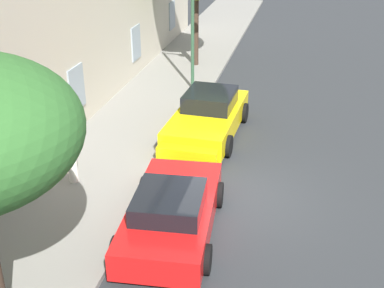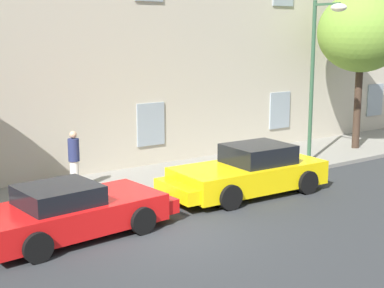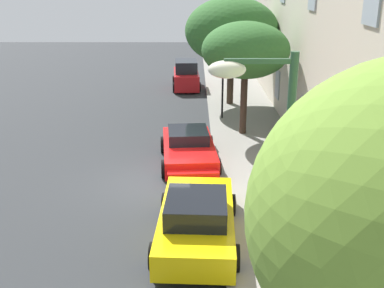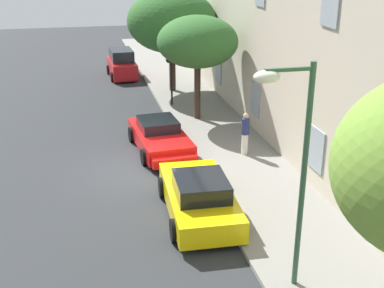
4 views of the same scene
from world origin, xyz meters
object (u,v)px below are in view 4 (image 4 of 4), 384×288
(tree_midblock, at_px, (198,42))
(pedestrian_admiring, at_px, (245,133))
(sportscar_red_lead, at_px, (161,138))
(sportscar_yellow_flank, at_px, (198,195))
(traffic_light, at_px, (170,66))
(hatchback_parked, at_px, (122,65))
(tree_near_kerb, at_px, (172,21))
(street_lamp, at_px, (290,140))

(tree_midblock, distance_m, pedestrian_admiring, 5.87)
(sportscar_red_lead, xyz_separation_m, sportscar_yellow_flank, (5.51, 0.29, 0.06))
(traffic_light, xyz_separation_m, pedestrian_admiring, (7.54, 1.72, -1.23))
(pedestrian_admiring, bearing_deg, tree_midblock, -170.81)
(sportscar_yellow_flank, height_order, pedestrian_admiring, pedestrian_admiring)
(hatchback_parked, height_order, pedestrian_admiring, pedestrian_admiring)
(sportscar_red_lead, bearing_deg, pedestrian_admiring, 66.95)
(tree_near_kerb, bearing_deg, hatchback_parked, -150.26)
(tree_midblock, bearing_deg, sportscar_red_lead, -34.12)
(tree_near_kerb, distance_m, street_lamp, 19.06)
(tree_midblock, bearing_deg, traffic_light, -160.16)
(hatchback_parked, relative_size, tree_near_kerb, 0.64)
(sportscar_red_lead, height_order, street_lamp, street_lamp)
(sportscar_red_lead, bearing_deg, street_lamp, 7.81)
(traffic_light, bearing_deg, sportscar_red_lead, -14.23)
(hatchback_parked, relative_size, street_lamp, 0.66)
(hatchback_parked, distance_m, pedestrian_admiring, 15.55)
(street_lamp, bearing_deg, tree_midblock, 175.31)
(hatchback_parked, height_order, traffic_light, traffic_light)
(hatchback_parked, xyz_separation_m, traffic_light, (7.57, 1.91, 1.44))
(sportscar_red_lead, bearing_deg, traffic_light, 165.77)
(traffic_light, distance_m, street_lamp, 16.12)
(sportscar_red_lead, height_order, tree_near_kerb, tree_near_kerb)
(sportscar_red_lead, xyz_separation_m, pedestrian_admiring, (1.40, 3.28, 0.47))
(sportscar_red_lead, distance_m, sportscar_yellow_flank, 5.52)
(traffic_light, bearing_deg, sportscar_yellow_flank, -6.19)
(sportscar_yellow_flank, height_order, tree_near_kerb, tree_near_kerb)
(sportscar_yellow_flank, xyz_separation_m, traffic_light, (-11.66, 1.26, 1.65))
(traffic_light, distance_m, pedestrian_admiring, 7.83)
(sportscar_red_lead, distance_m, tree_midblock, 5.54)
(tree_midblock, bearing_deg, hatchback_parked, -164.41)
(tree_near_kerb, bearing_deg, tree_midblock, 2.16)
(sportscar_yellow_flank, bearing_deg, tree_near_kerb, 172.39)
(traffic_light, relative_size, street_lamp, 0.55)
(tree_near_kerb, distance_m, tree_midblock, 5.53)
(sportscar_yellow_flank, xyz_separation_m, hatchback_parked, (-19.24, -0.64, 0.21))
(traffic_light, height_order, street_lamp, street_lamp)
(street_lamp, height_order, pedestrian_admiring, street_lamp)
(hatchback_parked, relative_size, tree_midblock, 0.75)
(tree_near_kerb, distance_m, pedestrian_admiring, 11.07)
(sportscar_yellow_flank, relative_size, traffic_light, 1.64)
(tree_midblock, height_order, traffic_light, tree_midblock)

